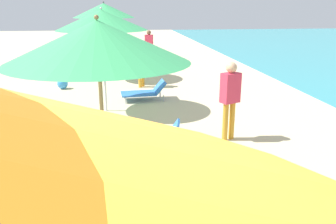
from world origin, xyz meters
name	(u,v)px	position (x,y,z in m)	size (l,w,h in m)	color
umbrella_second	(98,42)	(0.31, 4.15, 2.17)	(2.30, 2.30, 2.50)	olive
lounger_second_shoreside	(143,143)	(0.90, 5.37, 0.32)	(1.47, 0.94, 0.67)	blue
umbrella_third	(102,20)	(0.12, 8.48, 2.27)	(2.21, 2.21, 2.58)	silver
lounger_third_shoreside	(145,91)	(1.18, 9.42, 0.25)	(1.30, 0.74, 0.55)	blue
umbrella_farthest	(104,11)	(-0.02, 12.57, 2.45)	(2.16, 2.16, 2.75)	#4C4C51
lounger_farthest_shoreside	(129,65)	(0.81, 13.86, 0.29)	(1.51, 0.73, 0.55)	blue
person_walking_near	(230,94)	(2.66, 6.13, 0.95)	(0.42, 0.35, 1.58)	orange
person_walking_mid	(149,44)	(1.81, 16.01, 0.93)	(0.41, 0.31, 1.54)	silver
person_walking_far	(141,60)	(1.18, 11.12, 0.91)	(0.39, 0.42, 1.51)	orange
beach_ball	(63,84)	(-1.40, 11.16, 0.17)	(0.34, 0.34, 0.34)	#338CD8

